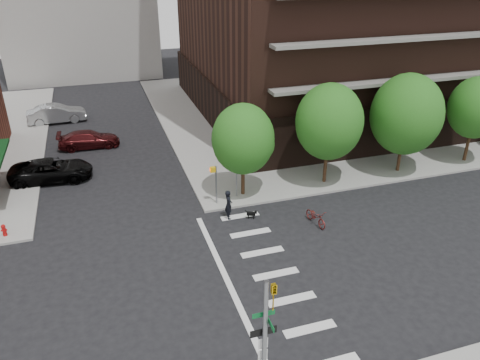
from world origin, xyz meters
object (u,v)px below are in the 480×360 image
(scooter, at_px, (316,217))
(dog_walker, at_px, (229,205))
(parked_car_black, at_px, (51,170))
(parked_car_maroon, at_px, (89,139))
(fire_hydrant, at_px, (4,230))
(parked_car_silver, at_px, (57,114))

(scooter, height_order, dog_walker, dog_walker)
(parked_car_black, height_order, parked_car_maroon, parked_car_black)
(fire_hydrant, distance_m, parked_car_maroon, 13.52)
(fire_hydrant, relative_size, dog_walker, 0.39)
(parked_car_black, distance_m, parked_car_maroon, 6.17)
(parked_car_black, bearing_deg, fire_hydrant, 166.10)
(fire_hydrant, height_order, parked_car_silver, parked_car_silver)
(parked_car_silver, xyz_separation_m, dog_walker, (10.47, -21.66, 0.08))
(parked_car_maroon, xyz_separation_m, parked_car_silver, (-2.70, 7.30, 0.16))
(scooter, bearing_deg, dog_walker, 145.76)
(parked_car_maroon, bearing_deg, fire_hydrant, 160.54)
(parked_car_silver, bearing_deg, dog_walker, -157.86)
(parked_car_black, bearing_deg, parked_car_silver, 4.26)
(scooter, bearing_deg, parked_car_black, 135.00)
(fire_hydrant, bearing_deg, dog_walker, -8.02)
(parked_car_black, relative_size, parked_car_maroon, 1.15)
(fire_hydrant, distance_m, dog_walker, 12.91)
(parked_car_black, xyz_separation_m, parked_car_silver, (0.00, 12.85, 0.09))
(fire_hydrant, height_order, parked_car_maroon, parked_car_maroon)
(parked_car_silver, bearing_deg, parked_car_black, 176.33)
(fire_hydrant, xyz_separation_m, dog_walker, (12.77, -1.80, 0.39))
(fire_hydrant, xyz_separation_m, scooter, (17.54, -4.04, -0.05))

